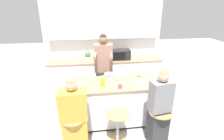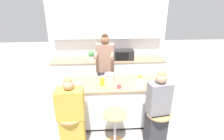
# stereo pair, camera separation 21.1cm
# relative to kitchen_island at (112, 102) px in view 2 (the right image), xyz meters

# --- Properties ---
(ground_plane) EXTENTS (16.00, 16.00, 0.00)m
(ground_plane) POSITION_rel_kitchen_island_xyz_m (0.00, 0.00, -0.46)
(ground_plane) COLOR gray
(wall_back) EXTENTS (3.38, 0.22, 2.70)m
(wall_back) POSITION_rel_kitchen_island_xyz_m (0.00, 1.88, 1.08)
(wall_back) COLOR white
(wall_back) RESTS_ON ground_plane
(back_counter) EXTENTS (3.14, 0.67, 0.91)m
(back_counter) POSITION_rel_kitchen_island_xyz_m (0.00, 1.56, -0.01)
(back_counter) COLOR silver
(back_counter) RESTS_ON ground_plane
(kitchen_island) EXTENTS (1.87, 0.76, 0.91)m
(kitchen_island) POSITION_rel_kitchen_island_xyz_m (0.00, 0.00, 0.00)
(kitchen_island) COLOR black
(kitchen_island) RESTS_ON ground_plane
(bar_stool_leftmost) EXTENTS (0.42, 0.42, 0.67)m
(bar_stool_leftmost) POSITION_rel_kitchen_island_xyz_m (-0.75, -0.70, -0.07)
(bar_stool_leftmost) COLOR tan
(bar_stool_leftmost) RESTS_ON ground_plane
(bar_stool_center) EXTENTS (0.42, 0.42, 0.67)m
(bar_stool_center) POSITION_rel_kitchen_island_xyz_m (0.00, -0.68, -0.07)
(bar_stool_center) COLOR tan
(bar_stool_center) RESTS_ON ground_plane
(bar_stool_rightmost) EXTENTS (0.42, 0.42, 0.67)m
(bar_stool_rightmost) POSITION_rel_kitchen_island_xyz_m (0.75, -0.73, -0.07)
(bar_stool_rightmost) COLOR tan
(bar_stool_rightmost) RESTS_ON ground_plane
(person_cooking) EXTENTS (0.48, 0.62, 1.79)m
(person_cooking) POSITION_rel_kitchen_island_xyz_m (-0.12, 0.64, 0.43)
(person_cooking) COLOR #383842
(person_cooking) RESTS_ON ground_plane
(person_wrapped_blanket) EXTENTS (0.45, 0.29, 1.38)m
(person_wrapped_blanket) POSITION_rel_kitchen_island_xyz_m (-0.73, -0.70, 0.19)
(person_wrapped_blanket) COLOR gold
(person_wrapped_blanket) RESTS_ON ground_plane
(person_seated_near) EXTENTS (0.40, 0.31, 1.45)m
(person_seated_near) POSITION_rel_kitchen_island_xyz_m (0.73, -0.70, 0.21)
(person_seated_near) COLOR #333338
(person_seated_near) RESTS_ON ground_plane
(cooking_pot) EXTENTS (0.30, 0.21, 0.15)m
(cooking_pot) POSITION_rel_kitchen_island_xyz_m (-0.05, 0.13, 0.53)
(cooking_pot) COLOR #B7BABC
(cooking_pot) RESTS_ON kitchen_island
(fruit_bowl) EXTENTS (0.18, 0.18, 0.08)m
(fruit_bowl) POSITION_rel_kitchen_island_xyz_m (0.53, -0.20, 0.49)
(fruit_bowl) COLOR silver
(fruit_bowl) RESTS_ON kitchen_island
(coffee_cup_near) EXTENTS (0.10, 0.07, 0.09)m
(coffee_cup_near) POSITION_rel_kitchen_island_xyz_m (0.11, -0.24, 0.50)
(coffee_cup_near) COLOR #DB4C51
(coffee_cup_near) RESTS_ON kitchen_island
(coffee_cup_far) EXTENTS (0.12, 0.08, 0.09)m
(coffee_cup_far) POSITION_rel_kitchen_island_xyz_m (-0.66, -0.11, 0.50)
(coffee_cup_far) COLOR white
(coffee_cup_far) RESTS_ON kitchen_island
(banana_bunch) EXTENTS (0.15, 0.11, 0.05)m
(banana_bunch) POSITION_rel_kitchen_island_xyz_m (0.62, 0.26, 0.47)
(banana_bunch) COLOR yellow
(banana_bunch) RESTS_ON kitchen_island
(juice_carton) EXTENTS (0.08, 0.08, 0.18)m
(juice_carton) POSITION_rel_kitchen_island_xyz_m (-0.21, -0.09, 0.54)
(juice_carton) COLOR gold
(juice_carton) RESTS_ON kitchen_island
(microwave) EXTENTS (0.56, 0.33, 0.27)m
(microwave) POSITION_rel_kitchen_island_xyz_m (0.42, 1.51, 0.58)
(microwave) COLOR black
(microwave) RESTS_ON back_counter
(potted_plant) EXTENTS (0.17, 0.17, 0.26)m
(potted_plant) POSITION_rel_kitchen_island_xyz_m (-0.48, 1.56, 0.58)
(potted_plant) COLOR beige
(potted_plant) RESTS_ON back_counter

